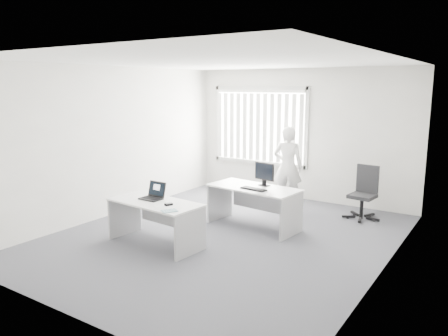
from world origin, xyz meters
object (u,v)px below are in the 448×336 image
Objects in this scene: office_chair at (363,202)px; person at (288,166)px; desk_near at (155,213)px; desk_far at (254,198)px; laptop at (151,191)px; monitor at (264,174)px.

person is (-1.56, 0.03, 0.51)m from office_chair.
person is (0.74, 3.17, 0.32)m from desk_near.
desk_far is 4.88× the size of laptop.
office_chair is (1.45, 1.56, -0.21)m from desk_far.
monitor is at bearing 85.72° from person.
monitor reaches higher than office_chair.
person reaches higher than office_chair.
desk_near is 0.95× the size of person.
person is 4.88× the size of laptop.
desk_near is 0.95× the size of desk_far.
monitor is (1.09, 1.71, 0.10)m from laptop.
laptop is at bearing -116.68° from desk_far.
person is at bearing 100.04° from desk_far.
person is at bearing 75.34° from laptop.
desk_near is 1.79m from desk_far.
laptop is at bearing 163.53° from desk_near.
desk_far is at bearing -107.23° from monitor.
laptop is (-0.98, -1.52, 0.30)m from desk_far.
office_chair is 1.64m from person.
monitor is at bearing 58.63° from laptop.
person reaches higher than desk_near.
person is (-0.11, 1.59, 0.30)m from desk_far.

